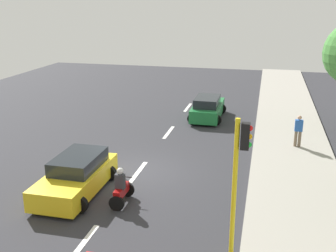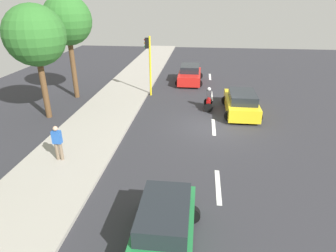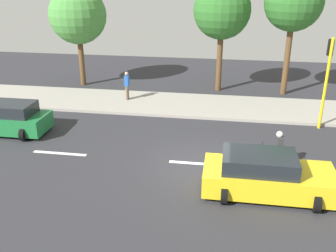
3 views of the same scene
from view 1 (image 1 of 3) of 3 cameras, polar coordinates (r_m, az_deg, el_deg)
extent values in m
cube|color=#2D2D33|center=(19.03, -4.15, -6.53)|extent=(40.00, 60.00, 0.10)
cube|color=#9E998E|center=(18.26, 17.48, -7.98)|extent=(4.00, 60.00, 0.15)
cube|color=white|center=(14.10, -11.83, -15.84)|extent=(0.20, 2.40, 0.01)
cube|color=white|center=(19.01, -4.16, -6.38)|extent=(0.20, 2.40, 0.01)
cube|color=white|center=(24.41, 0.10, -0.88)|extent=(0.20, 2.40, 0.01)
cube|color=white|center=(30.05, 2.77, 2.59)|extent=(0.20, 2.40, 0.01)
cube|color=yellow|center=(17.24, -12.70, -7.35)|extent=(1.93, 4.52, 0.80)
cube|color=#1E2328|center=(17.27, -12.33, -4.82)|extent=(1.62, 2.53, 0.56)
cylinder|color=black|center=(15.80, -12.19, -10.67)|extent=(0.64, 0.22, 0.64)
cylinder|color=black|center=(16.57, -17.62, -9.75)|extent=(0.64, 0.22, 0.64)
cylinder|color=black|center=(18.25, -8.17, -6.49)|extent=(0.64, 0.22, 0.64)
cylinder|color=black|center=(18.91, -13.03, -5.90)|extent=(0.64, 0.22, 0.64)
cube|color=#1E7238|center=(27.31, 5.54, 2.23)|extent=(1.76, 4.27, 0.80)
cube|color=#1E2328|center=(26.82, 5.48, 3.45)|extent=(1.48, 2.39, 0.56)
cylinder|color=black|center=(28.83, 4.41, 2.57)|extent=(0.64, 0.22, 0.64)
cylinder|color=black|center=(28.64, 7.46, 2.37)|extent=(0.64, 0.22, 0.64)
cylinder|color=black|center=(26.16, 3.41, 1.05)|extent=(0.64, 0.22, 0.64)
cylinder|color=black|center=(25.94, 6.76, 0.82)|extent=(0.64, 0.22, 0.64)
cylinder|color=black|center=(16.72, -5.72, -8.79)|extent=(0.60, 0.10, 0.60)
cylinder|color=black|center=(15.71, -7.17, -10.64)|extent=(0.60, 0.10, 0.60)
cube|color=#990C0C|center=(16.06, -6.51, -8.97)|extent=(0.28, 1.10, 0.36)
sphere|color=#990C0C|center=(16.15, -6.29, -8.10)|extent=(0.32, 0.32, 0.32)
cylinder|color=black|center=(16.38, -5.90, -7.05)|extent=(0.55, 0.04, 0.04)
cube|color=#333338|center=(15.78, -6.69, -7.66)|extent=(0.36, 0.24, 0.60)
sphere|color=silver|center=(15.66, -6.68, -6.26)|extent=(0.26, 0.26, 0.26)
cylinder|color=#72604C|center=(22.63, 17.33, -1.67)|extent=(0.16, 0.16, 0.85)
cylinder|color=#72604C|center=(22.65, 17.83, -1.70)|extent=(0.16, 0.16, 0.85)
cube|color=#2659B2|center=(22.42, 17.75, 0.07)|extent=(0.40, 0.24, 0.60)
sphere|color=tan|center=(22.30, 17.85, 1.12)|extent=(0.22, 0.22, 0.22)
cylinder|color=yellow|center=(12.17, 9.18, -9.16)|extent=(0.14, 0.14, 4.50)
cube|color=black|center=(11.49, 10.69, -1.41)|extent=(0.24, 0.24, 0.76)
sphere|color=red|center=(11.42, 11.35, -0.31)|extent=(0.16, 0.16, 0.16)
sphere|color=#F2A50C|center=(11.49, 11.28, -1.45)|extent=(0.16, 0.16, 0.16)
sphere|color=green|center=(11.57, 11.21, -2.58)|extent=(0.16, 0.16, 0.16)
camera|label=2|loc=(32.88, 6.00, 16.29)|focal=31.05mm
camera|label=3|loc=(24.79, -38.61, 13.08)|focal=40.73mm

